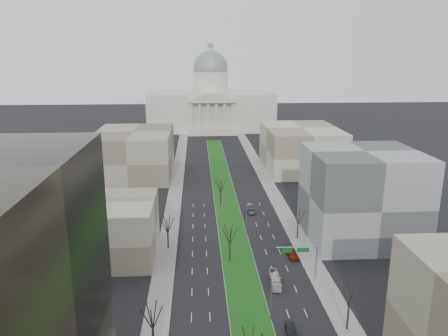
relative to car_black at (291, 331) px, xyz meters
name	(u,v)px	position (x,y,z in m)	size (l,w,h in m)	color
ground	(227,205)	(-6.72, 68.83, -0.74)	(600.00, 600.00, 0.00)	black
median	(227,206)	(-6.72, 67.82, -0.64)	(8.00, 222.03, 0.20)	#999993
sidewalk_left	(169,237)	(-24.22, 43.83, -0.66)	(5.00, 330.00, 0.15)	gray
sidewalk_right	(296,234)	(10.78, 43.83, -0.66)	(5.00, 330.00, 0.15)	gray
capitol	(211,104)	(-6.72, 218.42, 15.57)	(80.00, 46.00, 55.00)	beige
building_beige_left	(101,229)	(-39.72, 33.83, 6.26)	(26.00, 22.00, 14.00)	gray
building_grey_right	(362,195)	(27.28, 40.83, 11.26)	(28.00, 26.00, 24.00)	#585A5D
building_far_left	(134,153)	(-41.72, 108.83, 8.26)	(30.00, 40.00, 18.00)	gray
building_far_right	(301,148)	(28.28, 113.83, 8.26)	(30.00, 40.00, 18.00)	gray
tree_left_mid	(152,315)	(-23.92, -3.17, 6.26)	(5.40, 5.40, 9.72)	black
tree_left_far	(167,224)	(-23.92, 36.83, 6.10)	(5.28, 5.28, 9.50)	black
tree_right_mid	(350,294)	(10.48, 0.83, 6.42)	(5.52, 5.52, 9.94)	black
tree_right_far	(298,216)	(10.48, 40.83, 5.79)	(5.04, 5.04, 9.07)	black
tree_median_b	(230,234)	(-8.72, 28.83, 6.26)	(5.40, 5.40, 9.72)	black
tree_median_c	(221,185)	(-8.72, 68.83, 6.26)	(5.40, 5.40, 9.72)	black
streetlamp_median_b	(271,299)	(-2.96, 3.83, 4.07)	(1.90, 0.20, 9.16)	gray
streetlamp_median_c	(247,219)	(-2.96, 43.83, 4.07)	(1.90, 0.20, 9.16)	gray
mast_arm_signs	(304,255)	(6.77, 18.86, 5.37)	(9.12, 0.24, 8.09)	gray
car_black	(291,331)	(0.00, 0.00, 0.00)	(1.56, 4.48, 1.48)	black
car_red	(292,254)	(6.78, 30.08, 0.08)	(2.30, 5.65, 1.64)	#64180D
car_grey_far	(251,211)	(0.34, 60.88, -0.07)	(2.21, 4.80, 1.33)	#52575A
box_van	(275,280)	(0.23, 17.49, 0.35)	(1.83, 7.83, 2.18)	silver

